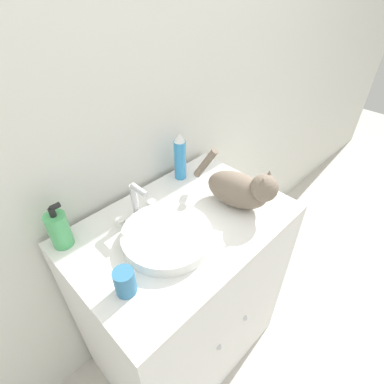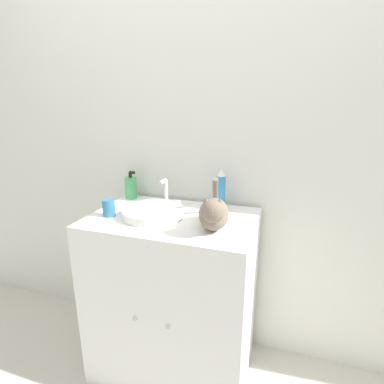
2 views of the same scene
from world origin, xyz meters
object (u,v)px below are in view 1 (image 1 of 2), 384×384
(soap_bottle, at_px, (59,229))
(spray_bottle, at_px, (180,157))
(cat, at_px, (241,188))
(cup, at_px, (125,282))

(soap_bottle, xyz_separation_m, spray_bottle, (0.55, 0.00, 0.04))
(soap_bottle, distance_m, spray_bottle, 0.55)
(spray_bottle, bearing_deg, soap_bottle, -179.85)
(cat, xyz_separation_m, cup, (-0.54, -0.01, -0.04))
(cat, bearing_deg, spray_bottle, 175.59)
(cat, height_order, spray_bottle, spray_bottle)
(cat, bearing_deg, soap_bottle, -128.47)
(spray_bottle, bearing_deg, cat, -82.87)
(cat, relative_size, spray_bottle, 1.67)
(spray_bottle, relative_size, cup, 2.46)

